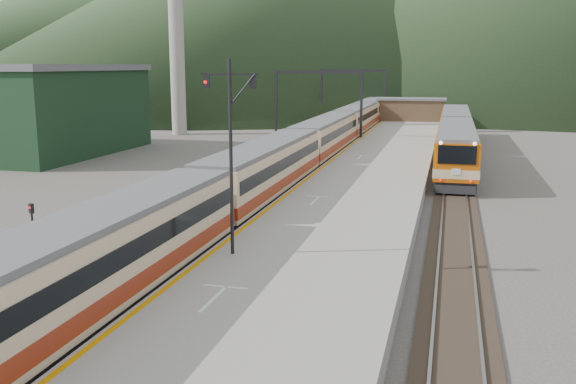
# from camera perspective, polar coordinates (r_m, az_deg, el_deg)

# --- Properties ---
(track_main) EXTENTS (2.60, 200.00, 0.23)m
(track_main) POSITION_cam_1_polar(r_m,az_deg,el_deg) (54.35, 2.39, 2.27)
(track_main) COLOR black
(track_main) RESTS_ON ground
(track_far) EXTENTS (2.60, 200.00, 0.23)m
(track_far) POSITION_cam_1_polar(r_m,az_deg,el_deg) (55.59, -2.66, 2.47)
(track_far) COLOR black
(track_far) RESTS_ON ground
(track_second) EXTENTS (2.60, 200.00, 0.23)m
(track_second) POSITION_cam_1_polar(r_m,az_deg,el_deg) (53.23, 14.60, 1.73)
(track_second) COLOR black
(track_second) RESTS_ON ground
(platform) EXTENTS (8.00, 100.00, 1.00)m
(platform) POSITION_cam_1_polar(r_m,az_deg,el_deg) (51.47, 8.05, 2.16)
(platform) COLOR gray
(platform) RESTS_ON ground
(gantry_near) EXTENTS (9.55, 0.25, 8.00)m
(gantry_near) POSITION_cam_1_polar(r_m,az_deg,el_deg) (69.03, 2.69, 8.76)
(gantry_near) COLOR black
(gantry_near) RESTS_ON ground
(gantry_far) EXTENTS (9.55, 0.25, 8.00)m
(gantry_far) POSITION_cam_1_polar(r_m,az_deg,el_deg) (93.64, 5.82, 9.34)
(gantry_far) COLOR black
(gantry_far) RESTS_ON ground
(warehouse) EXTENTS (14.50, 20.50, 8.60)m
(warehouse) POSITION_cam_1_polar(r_m,az_deg,el_deg) (67.21, -21.43, 6.87)
(warehouse) COLOR black
(warehouse) RESTS_ON ground
(smokestack) EXTENTS (1.80, 1.80, 30.00)m
(smokestack) POSITION_cam_1_polar(r_m,az_deg,el_deg) (81.81, -9.96, 15.58)
(smokestack) COLOR #9E998E
(smokestack) RESTS_ON ground
(station_shed) EXTENTS (9.40, 4.40, 3.10)m
(station_shed) POSITION_cam_1_polar(r_m,az_deg,el_deg) (90.91, 10.91, 7.25)
(station_shed) COLOR brown
(station_shed) RESTS_ON platform
(hill_d) EXTENTS (200.00, 200.00, 55.00)m
(hill_d) POSITION_cam_1_polar(r_m,az_deg,el_deg) (285.16, -13.57, 14.68)
(hill_d) COLOR #2F4C27
(hill_d) RESTS_ON ground
(main_train) EXTENTS (2.86, 98.12, 3.49)m
(main_train) POSITION_cam_1_polar(r_m,az_deg,el_deg) (58.77, 3.38, 4.81)
(main_train) COLOR #D0B287
(main_train) RESTS_ON track_main
(second_train) EXTENTS (2.95, 40.16, 3.60)m
(second_train) POSITION_cam_1_polar(r_m,az_deg,el_deg) (62.70, 14.68, 4.91)
(second_train) COLOR #C05007
(second_train) RESTS_ON track_second
(signal_mast) EXTENTS (2.18, 0.53, 7.73)m
(signal_mast) POSITION_cam_1_polar(r_m,az_deg,el_deg) (25.16, -5.12, 4.79)
(signal_mast) COLOR black
(signal_mast) RESTS_ON platform
(short_signal_a) EXTENTS (0.25, 0.21, 2.27)m
(short_signal_a) POSITION_cam_1_polar(r_m,az_deg,el_deg) (26.31, -19.55, -4.90)
(short_signal_a) COLOR black
(short_signal_a) RESTS_ON ground
(short_signal_b) EXTENTS (0.25, 0.21, 2.27)m
(short_signal_b) POSITION_cam_1_polar(r_m,az_deg,el_deg) (41.69, -4.99, 1.47)
(short_signal_b) COLOR black
(short_signal_b) RESTS_ON ground
(short_signal_c) EXTENTS (0.26, 0.23, 2.27)m
(short_signal_c) POSITION_cam_1_polar(r_m,az_deg,el_deg) (31.69, -21.78, -2.39)
(short_signal_c) COLOR black
(short_signal_c) RESTS_ON ground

